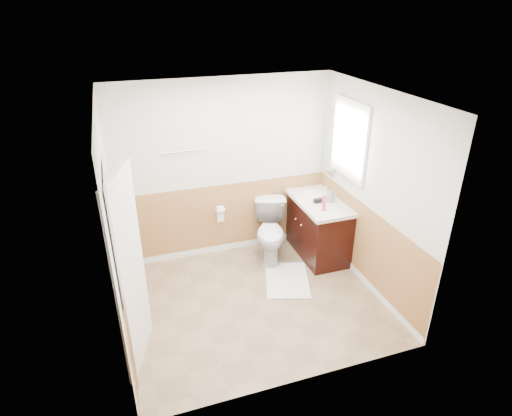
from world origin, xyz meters
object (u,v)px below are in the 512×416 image
object	(u,v)px
bath_mat	(287,280)
lotion_bottle	(324,203)
toilet	(271,232)
soap_dispenser	(331,195)
vanity_cabinet	(317,228)

from	to	relation	value
bath_mat	lotion_bottle	xyz separation A→B (m)	(0.57, 0.21, 0.95)
toilet	soap_dispenser	xyz separation A→B (m)	(0.79, -0.21, 0.54)
toilet	vanity_cabinet	xyz separation A→B (m)	(0.67, -0.11, -0.00)
lotion_bottle	vanity_cabinet	bearing A→B (deg)	72.83
toilet	lotion_bottle	bearing A→B (deg)	-18.84
lotion_bottle	soap_dispenser	world-z (taller)	lotion_bottle
bath_mat	lotion_bottle	size ratio (longest dim) A/B	3.64
bath_mat	soap_dispenser	size ratio (longest dim) A/B	4.36
toilet	lotion_bottle	world-z (taller)	lotion_bottle
bath_mat	vanity_cabinet	size ratio (longest dim) A/B	0.73
toilet	bath_mat	distance (m)	0.75
toilet	vanity_cabinet	distance (m)	0.68
bath_mat	vanity_cabinet	bearing A→B (deg)	38.24
bath_mat	vanity_cabinet	distance (m)	0.94
lotion_bottle	soap_dispenser	bearing A→B (deg)	44.99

